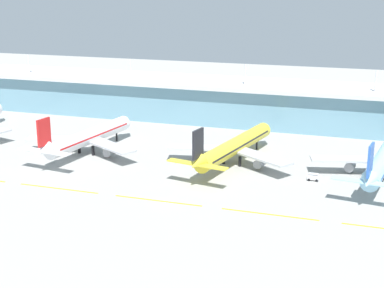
% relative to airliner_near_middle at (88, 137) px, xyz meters
% --- Properties ---
extents(ground_plane, '(600.00, 600.00, 0.00)m').
position_rel_airliner_near_middle_xyz_m(ground_plane, '(46.56, -39.70, -6.44)').
color(ground_plane, '#9E9E99').
extents(terminal_building, '(288.00, 34.00, 27.97)m').
position_rel_airliner_near_middle_xyz_m(terminal_building, '(46.56, 67.82, 3.24)').
color(terminal_building, '#6693A8').
rests_on(terminal_building, ground).
extents(airliner_near_middle, '(48.34, 58.73, 18.90)m').
position_rel_airliner_near_middle_xyz_m(airliner_near_middle, '(0.00, 0.00, 0.00)').
color(airliner_near_middle, white).
rests_on(airliner_near_middle, ground).
extents(airliner_center, '(47.89, 62.92, 18.90)m').
position_rel_airliner_near_middle_xyz_m(airliner_center, '(56.23, 4.38, 0.01)').
color(airliner_center, yellow).
rests_on(airliner_center, ground).
extents(airliner_far_middle, '(48.31, 69.69, 18.90)m').
position_rel_airliner_near_middle_xyz_m(airliner_far_middle, '(107.78, 6.95, 0.01)').
color(airliner_far_middle, '#9ED1EA').
rests_on(airliner_far_middle, ground).
extents(taxiway_stripe_mid_west, '(28.00, 0.70, 0.04)m').
position_rel_airliner_near_middle_xyz_m(taxiway_stripe_mid_west, '(9.56, -38.21, -6.42)').
color(taxiway_stripe_mid_west, yellow).
rests_on(taxiway_stripe_mid_west, ground).
extents(taxiway_stripe_centre, '(28.00, 0.70, 0.04)m').
position_rel_airliner_near_middle_xyz_m(taxiway_stripe_centre, '(43.56, -38.21, -6.42)').
color(taxiway_stripe_centre, yellow).
rests_on(taxiway_stripe_centre, ground).
extents(taxiway_stripe_mid_east, '(28.00, 0.70, 0.04)m').
position_rel_airliner_near_middle_xyz_m(taxiway_stripe_mid_east, '(77.56, -38.21, -6.42)').
color(taxiway_stripe_mid_east, yellow).
rests_on(taxiway_stripe_mid_east, ground).
extents(baggage_cart, '(3.63, 2.03, 2.48)m').
position_rel_airliner_near_middle_xyz_m(baggage_cart, '(85.85, -5.13, -5.18)').
color(baggage_cart, silver).
rests_on(baggage_cart, ground).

